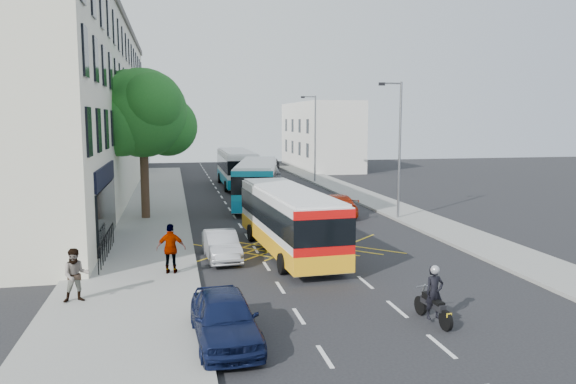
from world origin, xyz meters
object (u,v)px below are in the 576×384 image
distant_car_dark (268,164)px  parked_car_blue (225,318)px  bus_mid (257,183)px  pedestrian_near (76,275)px  red_hatchback (337,205)px  distant_car_silver (270,172)px  bus_far (237,168)px  pedestrian_far (171,249)px  lamp_near (398,143)px  street_tree (142,114)px  parked_car_silver (221,245)px  bus_near (288,219)px  motorbike (434,296)px  distant_car_grey (242,167)px  lamp_far (314,134)px

distant_car_dark → parked_car_blue: bearing=71.8°
bus_mid → pedestrian_near: bearing=-102.5°
red_hatchback → distant_car_silver: (-0.38, 21.91, 0.04)m
bus_far → pedestrian_near: size_ratio=6.57×
distant_car_dark → pedestrian_far: 46.07m
lamp_near → bus_far: size_ratio=0.70×
distant_car_dark → lamp_near: bearing=85.8°
bus_far → street_tree: bearing=-114.2°
lamp_near → parked_car_blue: size_ratio=1.94×
parked_car_silver → pedestrian_near: size_ratio=2.13×
parked_car_blue → distant_car_silver: size_ratio=0.97×
bus_far → parked_car_blue: (-4.36, -35.39, -0.99)m
parked_car_blue → parked_car_silver: (0.70, 9.12, -0.09)m
bus_mid → bus_near: bearing=-81.2°
distant_car_dark → street_tree: bearing=60.8°
red_hatchback → distant_car_dark: (1.21, 32.82, 0.03)m
street_tree → bus_far: (7.27, 15.81, -4.60)m
lamp_near → bus_far: (-7.44, 18.78, -2.92)m
parked_car_blue → pedestrian_near: (-4.39, 3.99, 0.32)m
lamp_near → distant_car_silver: lamp_near is taller
parked_car_silver → bus_far: bearing=78.7°
motorbike → distant_car_silver: 40.35m
bus_far → parked_car_silver: bus_far is taller
motorbike → parked_car_silver: size_ratio=0.53×
motorbike → parked_car_silver: 10.40m
parked_car_blue → parked_car_silver: 9.15m
bus_far → pedestrian_near: (-8.75, -31.40, -0.67)m
bus_near → bus_far: 25.61m
distant_car_grey → pedestrian_far: size_ratio=2.64×
motorbike → pedestrian_near: size_ratio=1.13×
bus_far → distant_car_silver: size_ratio=2.70×
motorbike → pedestrian_near: (-10.57, 3.71, 0.20)m
motorbike → parked_car_silver: motorbike is taller
red_hatchback → pedestrian_near: bearing=53.1°
parked_car_blue → pedestrian_near: size_ratio=2.36×
parked_car_blue → bus_mid: bearing=76.7°
parked_car_silver → distant_car_silver: size_ratio=0.88×
bus_far → red_hatchback: bus_far is taller
bus_near → parked_car_silver: size_ratio=2.78×
red_hatchback → distant_car_grey: 29.04m
bus_mid → distant_car_grey: (1.94, 23.87, -0.93)m
lamp_near → red_hatchback: size_ratio=1.69×
lamp_far → pedestrian_far: bearing=-113.9°
lamp_near → bus_near: lamp_near is taller
lamp_far → parked_car_blue: lamp_far is taller
bus_mid → pedestrian_far: bearing=-97.5°
parked_car_blue → street_tree: bearing=95.8°
motorbike → parked_car_blue: 6.18m
motorbike → pedestrian_far: bearing=133.6°
lamp_far → distant_car_dark: (-1.88, 14.87, -3.90)m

